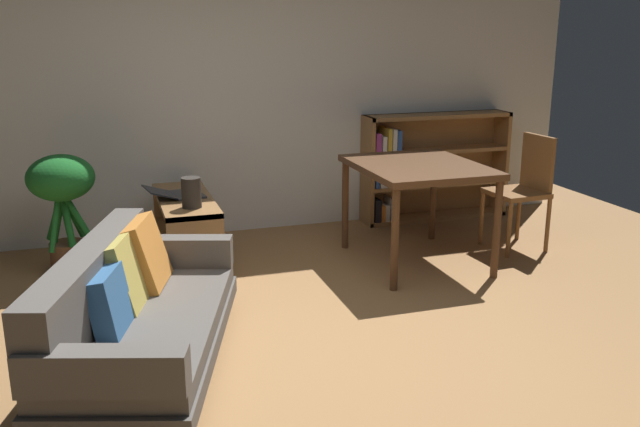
{
  "coord_description": "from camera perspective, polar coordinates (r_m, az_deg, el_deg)",
  "views": [
    {
      "loc": [
        -1.04,
        -3.36,
        1.83
      ],
      "look_at": [
        0.28,
        0.72,
        0.65
      ],
      "focal_mm": 38.39,
      "sensor_mm": 36.0,
      "label": 1
    }
  ],
  "objects": [
    {
      "name": "dining_chair_near",
      "position": [
        5.98,
        16.67,
        2.27
      ],
      "size": [
        0.45,
        0.45,
        0.96
      ],
      "color": "brown",
      "rests_on": "ground_plane"
    },
    {
      "name": "ground_plane",
      "position": [
        3.96,
        -0.63,
        -12.14
      ],
      "size": [
        8.16,
        8.16,
        0.0
      ],
      "primitive_type": "plane",
      "color": "#9E7042"
    },
    {
      "name": "potted_floor_plant",
      "position": [
        5.42,
        -20.69,
        1.57
      ],
      "size": [
        0.49,
        0.49,
        0.92
      ],
      "color": "brown",
      "rests_on": "ground_plane"
    },
    {
      "name": "media_console",
      "position": [
        5.49,
        -11.04,
        -1.48
      ],
      "size": [
        0.41,
        1.13,
        0.54
      ],
      "color": "olive",
      "rests_on": "ground_plane"
    },
    {
      "name": "fabric_couch",
      "position": [
        3.88,
        -15.33,
        -7.79
      ],
      "size": [
        1.24,
        1.88,
        0.73
      ],
      "color": "brown",
      "rests_on": "ground_plane"
    },
    {
      "name": "desk_speaker",
      "position": [
        5.07,
        -10.68,
        1.73
      ],
      "size": [
        0.14,
        0.14,
        0.22
      ],
      "color": "#2D2823",
      "rests_on": "media_console"
    },
    {
      "name": "back_wall_panel",
      "position": [
        6.16,
        -8.27,
        10.75
      ],
      "size": [
        6.8,
        0.1,
        2.7
      ],
      "primitive_type": "cube",
      "color": "silver",
      "rests_on": "ground_plane"
    },
    {
      "name": "open_laptop",
      "position": [
        5.45,
        -11.83,
        1.64
      ],
      "size": [
        0.48,
        0.39,
        0.09
      ],
      "color": "#333338",
      "rests_on": "media_console"
    },
    {
      "name": "dining_table",
      "position": [
        5.37,
        8.15,
        3.23
      ],
      "size": [
        0.92,
        1.13,
        0.8
      ],
      "color": "#56351E",
      "rests_on": "ground_plane"
    },
    {
      "name": "bookshelf",
      "position": [
        6.74,
        8.84,
        3.87
      ],
      "size": [
        1.46,
        0.29,
        1.03
      ],
      "color": "olive",
      "rests_on": "ground_plane"
    }
  ]
}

